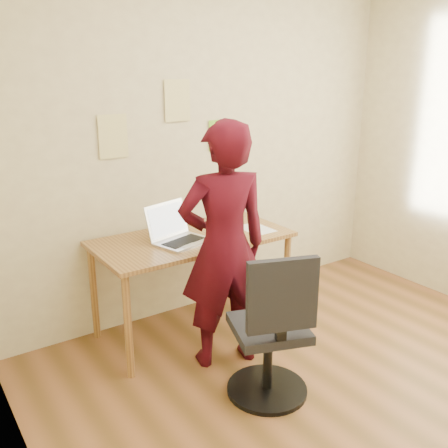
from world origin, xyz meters
TOP-DOWN VIEW (x-y plane):
  - room at (0.00, 0.00)m, footprint 3.58×3.58m
  - desk at (-0.39, 1.38)m, footprint 1.40×0.70m
  - laptop at (-0.52, 1.35)m, footprint 0.43×0.40m
  - paper_sheet at (0.11, 1.27)m, footprint 0.20×0.28m
  - phone at (-0.17, 1.17)m, footprint 0.08×0.14m
  - wall_note_left at (-0.79, 1.74)m, footprint 0.21×0.00m
  - wall_note_mid at (-0.28, 1.74)m, footprint 0.21×0.00m
  - wall_note_right at (0.09, 1.74)m, footprint 0.18×0.00m
  - office_chair at (-0.43, 0.41)m, footprint 0.53×0.54m
  - person at (-0.43, 0.91)m, footprint 0.67×0.52m

SIDE VIEW (x-z plane):
  - office_chair at x=-0.43m, z-range -0.07..0.88m
  - desk at x=-0.39m, z-range 0.28..1.02m
  - paper_sheet at x=0.11m, z-range 0.74..0.74m
  - phone at x=-0.17m, z-range 0.74..0.75m
  - laptop at x=-0.52m, z-range 0.66..0.92m
  - person at x=-0.43m, z-range 0.00..1.62m
  - room at x=0.00m, z-range -0.04..2.74m
  - wall_note_right at x=0.09m, z-range 1.27..1.51m
  - wall_note_left at x=-0.79m, z-range 1.30..1.60m
  - wall_note_mid at x=-0.28m, z-range 1.52..1.82m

